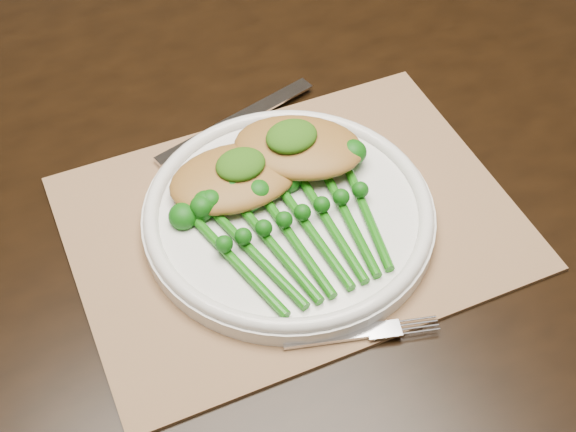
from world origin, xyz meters
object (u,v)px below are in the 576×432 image
dining_table (273,327)px  chicken_fillet_left (234,178)px  broccolini_bundle (304,238)px  placemat (293,222)px  dinner_plate (289,213)px

dining_table → chicken_fillet_left: size_ratio=12.27×
broccolini_bundle → dining_table: bearing=75.9°
placemat → broccolini_bundle: 0.05m
dining_table → dinner_plate: size_ratio=5.64×
broccolini_bundle → chicken_fillet_left: bearing=106.6°
placemat → dinner_plate: 0.02m
placemat → chicken_fillet_left: bearing=128.2°
placemat → dining_table: bearing=79.4°
placemat → dinner_plate: size_ratio=1.50×
dining_table → broccolini_bundle: size_ratio=8.97×
placemat → broccolini_bundle: (-0.01, -0.04, 0.02)m
dining_table → placemat: 0.39m
dinner_plate → dining_table: bearing=71.9°
dinner_plate → chicken_fillet_left: (-0.03, 0.06, 0.02)m
chicken_fillet_left → broccolini_bundle: size_ratio=0.73×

